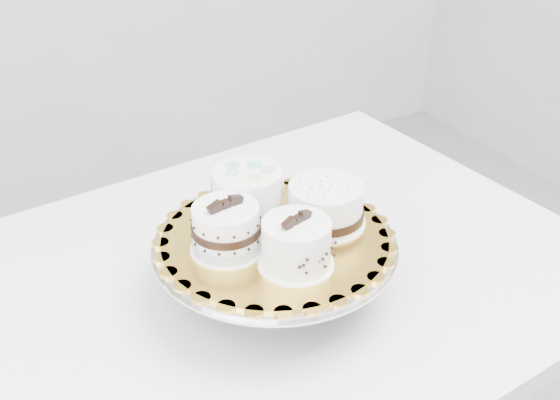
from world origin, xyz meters
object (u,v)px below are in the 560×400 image
table (230,319)px  cake_stand (275,257)px  cake_swirl (296,245)px  cake_banded (226,230)px  cake_board (275,238)px  cake_dots (247,193)px  cake_ribbon (326,205)px

table → cake_stand: size_ratio=3.46×
table → cake_swirl: 0.26m
table → cake_banded: bearing=-118.6°
cake_board → cake_dots: (-0.01, 0.08, 0.04)m
cake_board → cake_dots: cake_dots is taller
cake_dots → cake_ribbon: (0.10, -0.08, -0.01)m
table → cake_banded: (-0.02, -0.05, 0.21)m
cake_stand → cake_board: bearing=166.0°
cake_banded → cake_stand: bearing=-14.3°
table → cake_dots: size_ratio=9.22×
cake_stand → cake_banded: (-0.08, 0.01, 0.07)m
cake_stand → cake_dots: (-0.01, 0.08, 0.08)m
cake_banded → cake_dots: cake_banded is taller
cake_stand → cake_banded: bearing=173.6°
cake_board → cake_banded: cake_banded is taller
table → cake_banded: 0.22m
cake_stand → cake_ribbon: 0.11m
cake_banded → cake_dots: 0.10m
cake_swirl → cake_banded: (-0.07, 0.09, -0.00)m
cake_stand → cake_dots: bearing=95.0°
table → cake_ribbon: (0.15, -0.06, 0.21)m
cake_banded → cake_dots: size_ratio=0.78×
cake_board → cake_banded: bearing=173.6°
cake_stand → cake_swirl: size_ratio=3.12×
table → cake_swirl: (0.05, -0.13, 0.22)m
table → cake_board: size_ratio=3.76×
cake_ribbon → cake_stand: bearing=-158.1°
cake_board → table: bearing=134.8°
cake_dots → cake_stand: bearing=-105.6°
cake_board → cake_banded: 0.08m
table → cake_ribbon: size_ratio=8.56×
cake_swirl → cake_dots: (0.00, 0.15, 0.01)m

